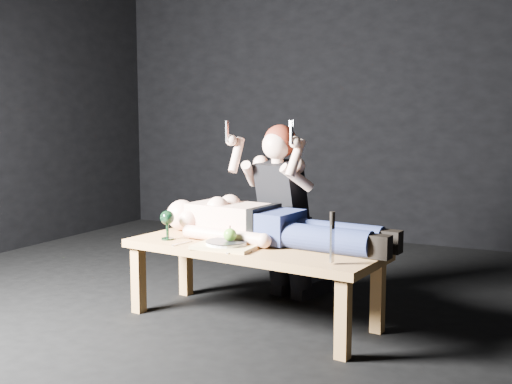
% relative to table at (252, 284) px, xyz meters
% --- Properties ---
extents(ground, '(5.00, 5.00, 0.00)m').
position_rel_table_xyz_m(ground, '(-0.29, 0.18, -0.23)').
color(ground, black).
rests_on(ground, ground).
extents(back_wall, '(5.00, 0.00, 5.00)m').
position_rel_table_xyz_m(back_wall, '(-0.29, 2.68, 1.27)').
color(back_wall, black).
rests_on(back_wall, ground).
extents(table, '(1.55, 0.73, 0.45)m').
position_rel_table_xyz_m(table, '(0.00, 0.00, 0.00)').
color(table, '#A27040').
rests_on(table, ground).
extents(lying_man, '(1.46, 0.59, 0.25)m').
position_rel_table_xyz_m(lying_man, '(0.06, 0.13, 0.35)').
color(lying_man, '#FABF9E').
rests_on(lying_man, table).
extents(kneeling_woman, '(0.78, 0.83, 1.16)m').
position_rel_table_xyz_m(kneeling_woman, '(0.00, 0.52, 0.36)').
color(kneeling_woman, black).
rests_on(kneeling_woman, ground).
extents(serving_tray, '(0.34, 0.25, 0.02)m').
position_rel_table_xyz_m(serving_tray, '(-0.09, -0.13, 0.24)').
color(serving_tray, tan).
rests_on(serving_tray, table).
extents(plate, '(0.23, 0.23, 0.02)m').
position_rel_table_xyz_m(plate, '(-0.09, -0.13, 0.25)').
color(plate, white).
rests_on(plate, serving_tray).
extents(apple, '(0.07, 0.07, 0.07)m').
position_rel_table_xyz_m(apple, '(-0.08, -0.12, 0.30)').
color(apple, '#4BA028').
rests_on(apple, plate).
extents(goblet, '(0.09, 0.09, 0.18)m').
position_rel_table_xyz_m(goblet, '(-0.52, -0.08, 0.31)').
color(goblet, black).
rests_on(goblet, table).
extents(fork_flat, '(0.04, 0.16, 0.01)m').
position_rel_table_xyz_m(fork_flat, '(-0.38, -0.15, 0.23)').
color(fork_flat, '#B2B2B7').
rests_on(fork_flat, table).
extents(knife_flat, '(0.05, 0.16, 0.01)m').
position_rel_table_xyz_m(knife_flat, '(0.00, -0.19, 0.23)').
color(knife_flat, '#B2B2B7').
rests_on(knife_flat, table).
extents(spoon_flat, '(0.08, 0.15, 0.01)m').
position_rel_table_xyz_m(spoon_flat, '(0.04, -0.10, 0.23)').
color(spoon_flat, '#B2B2B7').
rests_on(spoon_flat, table).
extents(carving_knife, '(0.04, 0.04, 0.26)m').
position_rel_table_xyz_m(carving_knife, '(0.56, -0.24, 0.36)').
color(carving_knife, '#B2B2B7').
rests_on(carving_knife, table).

